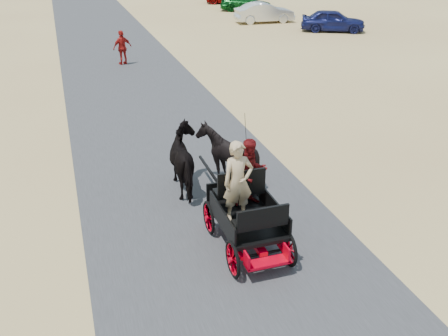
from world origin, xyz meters
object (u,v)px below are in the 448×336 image
object	(u,v)px
horse_right	(227,155)
pedestrian	(122,48)
car_a	(333,20)
car_c	(246,3)
car_b	(264,13)
carriage	(247,232)
horse_left	(188,161)

from	to	relation	value
horse_right	pedestrian	size ratio (longest dim) A/B	0.98
car_a	car_c	size ratio (longest dim) A/B	0.97
car_b	car_c	xyz separation A→B (m)	(0.70, 5.72, -0.08)
horse_right	car_a	distance (m)	23.46
car_a	car_b	xyz separation A→B (m)	(-3.07, 4.67, -0.01)
car_c	horse_right	bearing A→B (deg)	-176.43
pedestrian	car_a	bearing A→B (deg)	178.44
carriage	car_a	distance (m)	26.24
carriage	horse_left	size ratio (longest dim) A/B	1.20
car_a	car_b	distance (m)	5.59
carriage	horse_left	distance (m)	3.09
carriage	car_b	distance (m)	28.91
horse_right	car_b	distance (m)	25.95
carriage	car_b	xyz separation A→B (m)	(11.35, 26.59, 0.35)
carriage	car_b	world-z (taller)	car_b
horse_left	car_b	size ratio (longest dim) A/B	0.46
horse_left	car_c	world-z (taller)	horse_left
horse_left	pedestrian	xyz separation A→B (m)	(0.23, 14.29, 0.02)
car_a	horse_right	bearing A→B (deg)	170.11
car_c	carriage	bearing A→B (deg)	-175.46
horse_left	car_b	distance (m)	26.42
car_c	horse_left	bearing A→B (deg)	-178.27
pedestrian	car_b	bearing A→B (deg)	-160.43
carriage	horse_left	bearing A→B (deg)	100.39
carriage	pedestrian	distance (m)	17.30
car_c	car_a	bearing A→B (deg)	-142.14
carriage	pedestrian	bearing A→B (deg)	91.05
carriage	car_b	bearing A→B (deg)	66.88
horse_right	pedestrian	distance (m)	14.32
horse_left	car_c	size ratio (longest dim) A/B	0.46
horse_right	pedestrian	world-z (taller)	pedestrian
car_a	car_c	distance (m)	10.66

